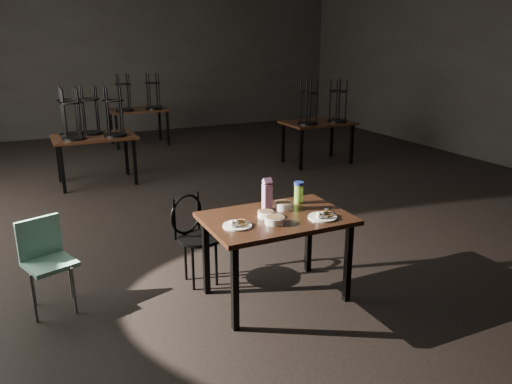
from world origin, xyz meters
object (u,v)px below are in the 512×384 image
main_table (276,225)px  water_bottle (299,192)px  school_chair (46,256)px  juice_carton (267,195)px  bentwood_chair (195,232)px

main_table → water_bottle: (0.34, 0.23, 0.18)m
main_table → water_bottle: size_ratio=6.12×
main_table → school_chair: bearing=159.6°
juice_carton → school_chair: size_ratio=0.37×
juice_carton → main_table: bearing=-90.8°
water_bottle → school_chair: size_ratio=0.25×
main_table → juice_carton: bearing=89.2°
water_bottle → school_chair: water_bottle is taller
main_table → bentwood_chair: 0.81m
water_bottle → bentwood_chair: 1.01m
juice_carton → school_chair: bearing=164.9°
water_bottle → school_chair: 2.20m
water_bottle → juice_carton: bearing=-172.4°
main_table → school_chair: size_ratio=1.56×
main_table → bentwood_chair: size_ratio=1.46×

